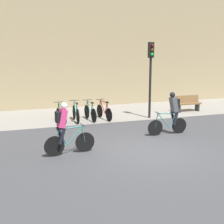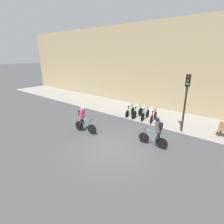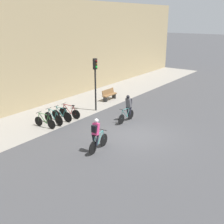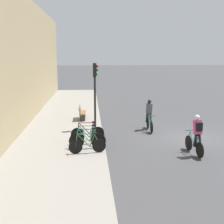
% 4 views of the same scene
% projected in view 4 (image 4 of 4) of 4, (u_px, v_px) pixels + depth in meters
% --- Properties ---
extents(ground, '(200.00, 200.00, 0.00)m').
position_uv_depth(ground, '(189.00, 137.00, 16.40)').
color(ground, '#3D3D3F').
extents(kerb_strip, '(44.00, 4.50, 0.01)m').
position_uv_depth(kerb_strip, '(60.00, 140.00, 15.92)').
color(kerb_strip, gray).
rests_on(kerb_strip, ground).
extents(building_facade, '(44.00, 0.60, 7.86)m').
position_uv_depth(building_facade, '(4.00, 62.00, 15.01)').
color(building_facade, tan).
rests_on(building_facade, ground).
extents(cyclist_pink, '(1.76, 0.51, 1.78)m').
position_uv_depth(cyclist_pink, '(197.00, 134.00, 13.36)').
color(cyclist_pink, black).
rests_on(cyclist_pink, ground).
extents(cyclist_grey, '(1.77, 0.46, 1.77)m').
position_uv_depth(cyclist_grey, '(149.00, 114.00, 17.83)').
color(cyclist_grey, black).
rests_on(cyclist_grey, ground).
extents(parked_bike_0, '(0.46, 1.65, 0.94)m').
position_uv_depth(parked_bike_0, '(87.00, 145.00, 13.75)').
color(parked_bike_0, black).
rests_on(parked_bike_0, ground).
extents(parked_bike_1, '(0.46, 1.72, 0.99)m').
position_uv_depth(parked_bike_1, '(87.00, 140.00, 14.45)').
color(parked_bike_1, black).
rests_on(parked_bike_1, ground).
extents(parked_bike_2, '(0.46, 1.67, 0.97)m').
position_uv_depth(parked_bike_2, '(88.00, 136.00, 15.16)').
color(parked_bike_2, black).
rests_on(parked_bike_2, ground).
extents(parked_bike_3, '(0.46, 1.70, 0.96)m').
position_uv_depth(parked_bike_3, '(88.00, 132.00, 15.87)').
color(parked_bike_3, black).
rests_on(parked_bike_3, ground).
extents(traffic_light_pole, '(0.26, 0.30, 3.80)m').
position_uv_depth(traffic_light_pole, '(95.00, 84.00, 17.73)').
color(traffic_light_pole, black).
rests_on(traffic_light_pole, ground).
extents(bench, '(1.51, 0.44, 0.89)m').
position_uv_depth(bench, '(82.00, 112.00, 20.78)').
color(bench, brown).
rests_on(bench, ground).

